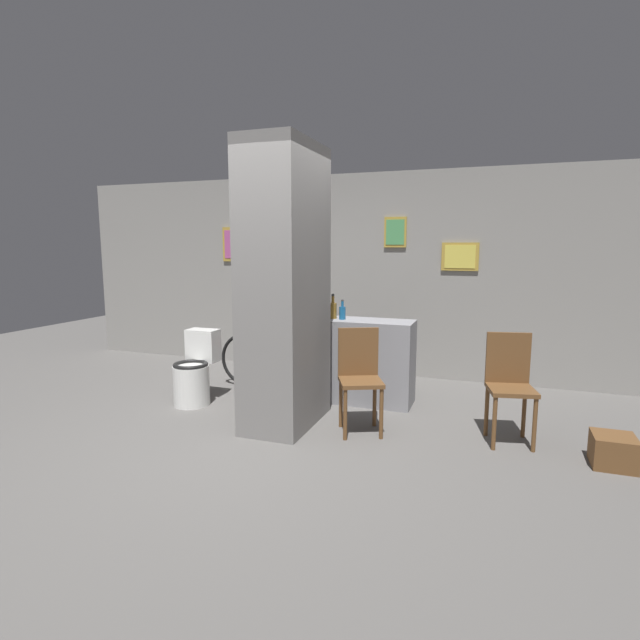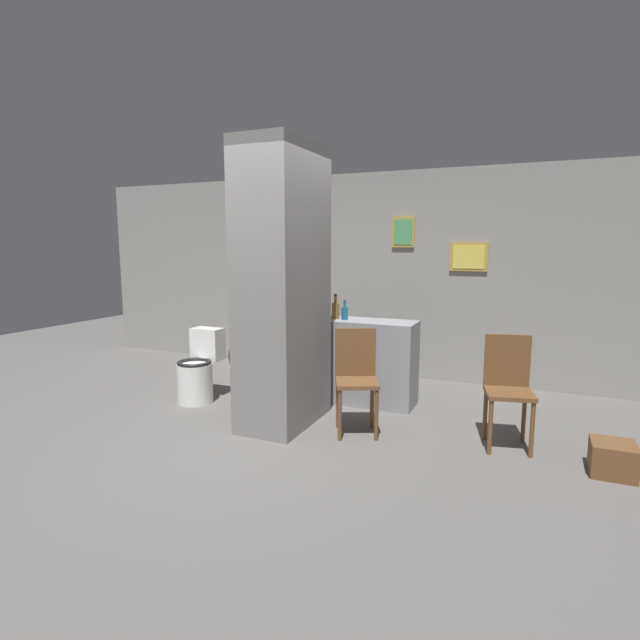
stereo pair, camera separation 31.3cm
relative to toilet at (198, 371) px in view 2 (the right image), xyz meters
The scene contains 11 objects.
ground_plane 1.32m from the toilet, 33.70° to the right, with size 14.00×14.00×0.00m, color #5B5956.
wall_back 2.40m from the toilet, 60.94° to the left, with size 8.00×0.09×2.60m.
pillar_center 1.53m from the toilet, 10.65° to the right, with size 0.59×0.98×2.60m.
counter_shelf 1.73m from the toilet, 22.48° to the left, with size 1.26×0.44×0.90m.
toilet is the anchor object (origin of this frame).
chair_near_pillar 1.89m from the toilet, ahead, with size 0.49×0.49×0.94m.
chair_by_doorway 3.16m from the toilet, ahead, with size 0.44×0.44×0.94m.
bicycle 1.03m from the toilet, 48.90° to the left, with size 1.60×0.42×0.70m.
bottle_tall 1.64m from the toilet, 25.60° to the left, with size 0.08×0.08×0.27m.
bottle_short 1.72m from the toilet, 22.87° to the left, with size 0.07×0.07×0.22m.
floor_crate 3.93m from the toilet, ahead, with size 0.31×0.31×0.24m.
Camera 2 is at (2.25, -3.61, 1.69)m, focal length 28.00 mm.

